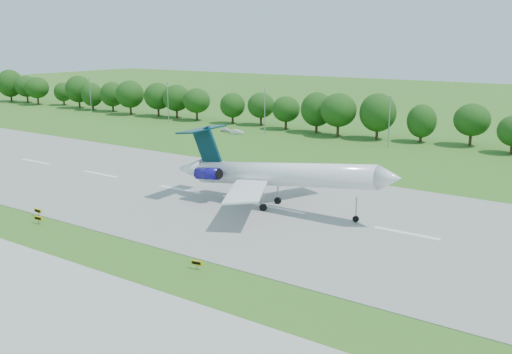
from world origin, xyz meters
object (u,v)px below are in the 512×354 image
at_px(service_vehicle_b, 226,130).
at_px(service_vehicle_a, 236,132).
at_px(airliner, 271,173).
at_px(taxi_sign_left, 38,218).

bearing_deg(service_vehicle_b, service_vehicle_a, -107.76).
distance_m(service_vehicle_a, service_vehicle_b, 4.58).
relative_size(airliner, taxi_sign_left, 24.93).
xyz_separation_m(service_vehicle_a, service_vehicle_b, (-4.40, 1.29, -0.03)).
bearing_deg(service_vehicle_a, service_vehicle_b, 51.29).
bearing_deg(service_vehicle_a, airliner, -161.86).
distance_m(airliner, taxi_sign_left, 34.03).
bearing_deg(airliner, service_vehicle_b, 130.54).
distance_m(airliner, service_vehicle_a, 69.26).
height_order(airliner, service_vehicle_b, airliner).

